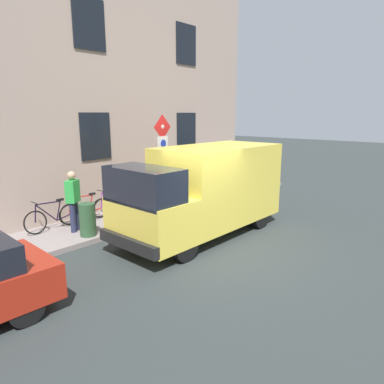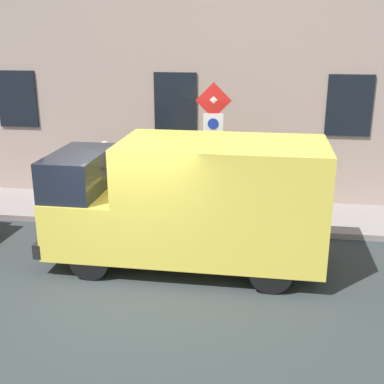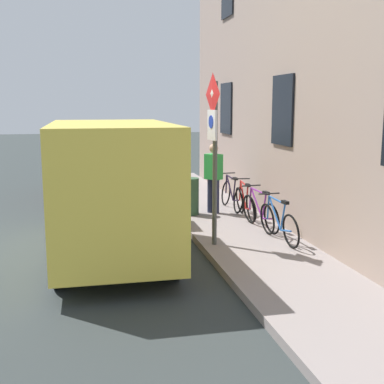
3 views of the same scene
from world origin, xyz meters
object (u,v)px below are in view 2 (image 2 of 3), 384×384
(sign_post_stacked, at_px, (213,135))
(bicycle_black, at_px, (102,186))
(delivery_van, at_px, (191,201))
(bicycle_purple, at_px, (180,189))
(bicycle_red, at_px, (140,187))
(bicycle_blue, at_px, (220,191))
(pedestrian, at_px, (106,172))
(litter_bin, at_px, (101,198))

(sign_post_stacked, relative_size, bicycle_black, 1.82)
(delivery_van, distance_m, bicycle_purple, 3.43)
(sign_post_stacked, height_order, bicycle_black, sign_post_stacked)
(sign_post_stacked, bearing_deg, bicycle_red, 56.97)
(sign_post_stacked, height_order, bicycle_red, sign_post_stacked)
(bicycle_blue, xyz_separation_m, pedestrian, (-0.59, 2.81, 0.56))
(sign_post_stacked, height_order, litter_bin, sign_post_stacked)
(bicycle_purple, height_order, bicycle_black, same)
(delivery_van, height_order, bicycle_purple, delivery_van)
(delivery_van, height_order, bicycle_red, delivery_van)
(sign_post_stacked, height_order, delivery_van, sign_post_stacked)
(bicycle_blue, relative_size, bicycle_black, 1.00)
(bicycle_purple, xyz_separation_m, pedestrian, (-0.58, 1.76, 0.56))
(bicycle_red, relative_size, bicycle_black, 1.00)
(bicycle_purple, distance_m, litter_bin, 2.09)
(pedestrian, distance_m, litter_bin, 0.77)
(sign_post_stacked, bearing_deg, bicycle_purple, 36.82)
(sign_post_stacked, xyz_separation_m, bicycle_red, (1.33, 2.04, -1.73))
(bicycle_purple, relative_size, bicycle_black, 1.00)
(litter_bin, bearing_deg, pedestrian, 3.89)
(bicycle_red, xyz_separation_m, litter_bin, (-1.19, 0.67, 0.08))
(bicycle_purple, bearing_deg, pedestrian, 11.61)
(delivery_van, bearing_deg, bicycle_blue, -94.39)
(delivery_van, distance_m, litter_bin, 3.32)
(delivery_van, height_order, litter_bin, delivery_van)
(delivery_van, bearing_deg, litter_bin, -39.01)
(bicycle_purple, distance_m, pedestrian, 1.94)
(bicycle_purple, height_order, litter_bin, litter_bin)
(sign_post_stacked, relative_size, bicycle_blue, 1.82)
(delivery_van, relative_size, litter_bin, 5.93)
(bicycle_black, distance_m, pedestrian, 0.88)
(pedestrian, bearing_deg, bicycle_black, -3.82)
(bicycle_black, bearing_deg, pedestrian, 119.04)
(bicycle_red, relative_size, pedestrian, 1.00)
(bicycle_blue, height_order, litter_bin, litter_bin)
(bicycle_red, bearing_deg, bicycle_black, 4.43)
(bicycle_black, height_order, pedestrian, pedestrian)
(sign_post_stacked, xyz_separation_m, delivery_van, (-1.91, 0.21, -0.91))
(bicycle_blue, bearing_deg, pedestrian, 8.10)
(bicycle_blue, relative_size, pedestrian, 1.00)
(sign_post_stacked, relative_size, bicycle_red, 1.82)
(bicycle_red, xyz_separation_m, pedestrian, (-0.59, 0.71, 0.56))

